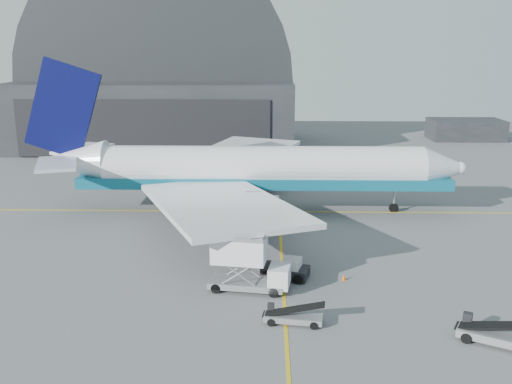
{
  "coord_description": "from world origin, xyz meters",
  "views": [
    {
      "loc": [
        -1.19,
        -42.01,
        18.29
      ],
      "look_at": [
        -2.42,
        11.41,
        4.5
      ],
      "focal_mm": 40.0,
      "sensor_mm": 36.0,
      "label": 1
    }
  ],
  "objects_px": {
    "airliner": "(246,169)",
    "catering_truck": "(246,264)",
    "pushback_tug": "(287,270)",
    "belt_loader_b": "(498,335)",
    "belt_loader_a": "(293,316)"
  },
  "relations": [
    {
      "from": "belt_loader_a",
      "to": "belt_loader_b",
      "type": "xyz_separation_m",
      "value": [
        12.82,
        -2.52,
        0.13
      ]
    },
    {
      "from": "belt_loader_b",
      "to": "pushback_tug",
      "type": "bearing_deg",
      "value": 169.22
    },
    {
      "from": "airliner",
      "to": "catering_truck",
      "type": "height_order",
      "value": "airliner"
    },
    {
      "from": "catering_truck",
      "to": "belt_loader_b",
      "type": "xyz_separation_m",
      "value": [
        16.17,
        -7.91,
        -1.52
      ]
    },
    {
      "from": "pushback_tug",
      "to": "belt_loader_b",
      "type": "relative_size",
      "value": 0.79
    },
    {
      "from": "belt_loader_a",
      "to": "belt_loader_b",
      "type": "height_order",
      "value": "belt_loader_b"
    },
    {
      "from": "catering_truck",
      "to": "pushback_tug",
      "type": "height_order",
      "value": "catering_truck"
    },
    {
      "from": "airliner",
      "to": "pushback_tug",
      "type": "relative_size",
      "value": 11.95
    },
    {
      "from": "catering_truck",
      "to": "airliner",
      "type": "bearing_deg",
      "value": 100.88
    },
    {
      "from": "belt_loader_b",
      "to": "belt_loader_a",
      "type": "bearing_deg",
      "value": -163.42
    },
    {
      "from": "airliner",
      "to": "belt_loader_a",
      "type": "xyz_separation_m",
      "value": [
        4.26,
        -26.97,
        -4.33
      ]
    },
    {
      "from": "catering_truck",
      "to": "belt_loader_b",
      "type": "distance_m",
      "value": 18.07
    },
    {
      "from": "belt_loader_a",
      "to": "airliner",
      "type": "bearing_deg",
      "value": 107.02
    },
    {
      "from": "pushback_tug",
      "to": "belt_loader_b",
      "type": "xyz_separation_m",
      "value": [
        13.0,
        -10.33,
        -0.02
      ]
    },
    {
      "from": "pushback_tug",
      "to": "airliner",
      "type": "bearing_deg",
      "value": 118.0
    }
  ]
}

